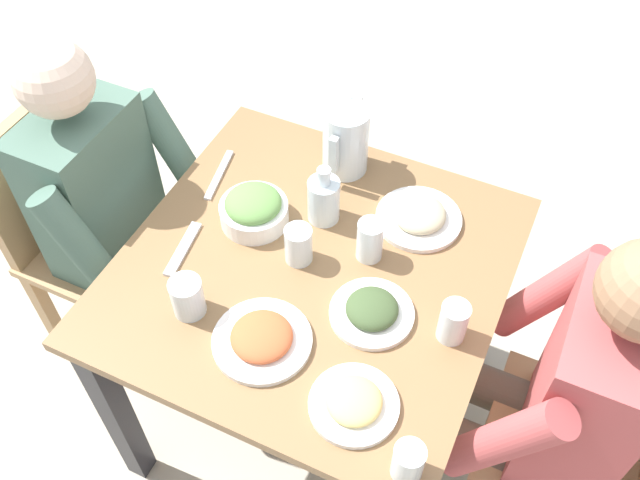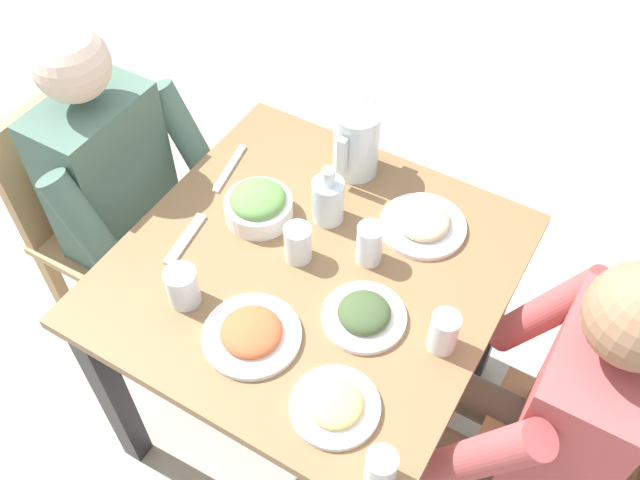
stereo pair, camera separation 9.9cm
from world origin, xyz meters
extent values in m
plane|color=#B7AD99|center=(0.00, 0.00, 0.00)|extent=(8.00, 8.00, 0.00)
cube|color=olive|center=(0.00, 0.00, 0.73)|extent=(0.89, 0.89, 0.03)
cube|color=#232328|center=(-0.39, -0.39, 0.36)|extent=(0.06, 0.06, 0.71)
cube|color=#232328|center=(0.39, -0.39, 0.36)|extent=(0.06, 0.06, 0.71)
cube|color=#232328|center=(-0.39, 0.39, 0.36)|extent=(0.06, 0.06, 0.71)
cube|color=tan|center=(-0.19, -0.87, 0.21)|extent=(0.04, 0.04, 0.41)
cube|color=tan|center=(0.15, -0.87, 0.21)|extent=(0.04, 0.04, 0.41)
cube|color=tan|center=(-0.19, -0.53, 0.21)|extent=(0.04, 0.04, 0.41)
cube|color=tan|center=(0.15, -0.53, 0.21)|extent=(0.04, 0.04, 0.41)
cube|color=tan|center=(-0.02, -0.70, 0.43)|extent=(0.40, 0.40, 0.03)
cube|color=tan|center=(-0.02, -0.88, 0.65)|extent=(0.38, 0.04, 0.42)
cube|color=tan|center=(-0.15, 0.87, 0.21)|extent=(0.04, 0.04, 0.41)
cube|color=tan|center=(-0.15, 0.53, 0.21)|extent=(0.04, 0.04, 0.41)
cube|color=tan|center=(0.02, 0.70, 0.43)|extent=(0.40, 0.40, 0.03)
cube|color=#4C6B5B|center=(-0.02, -0.67, 0.69)|extent=(0.32, 0.20, 0.50)
sphere|color=beige|center=(-0.02, -0.67, 1.06)|extent=(0.19, 0.19, 0.19)
cylinder|color=#665B4C|center=(-0.10, -0.48, 0.41)|extent=(0.11, 0.38, 0.11)
cylinder|color=#665B4C|center=(-0.10, -0.29, 0.22)|extent=(0.10, 0.10, 0.44)
cylinder|color=#4C6B5B|center=(-0.22, -0.53, 0.71)|extent=(0.08, 0.23, 0.37)
cylinder|color=#665B4C|center=(0.07, -0.48, 0.41)|extent=(0.11, 0.38, 0.11)
cylinder|color=#665B4C|center=(0.07, -0.29, 0.22)|extent=(0.10, 0.10, 0.44)
cylinder|color=#4C6B5B|center=(0.18, -0.53, 0.71)|extent=(0.08, 0.23, 0.37)
cube|color=#B24C4C|center=(0.02, 0.67, 0.69)|extent=(0.32, 0.20, 0.50)
cylinder|color=#665B4C|center=(0.11, 0.48, 0.41)|extent=(0.11, 0.38, 0.11)
cylinder|color=#665B4C|center=(0.11, 0.29, 0.22)|extent=(0.10, 0.10, 0.44)
cylinder|color=#B24C4C|center=(0.22, 0.53, 0.71)|extent=(0.08, 0.23, 0.37)
cylinder|color=#665B4C|center=(-0.06, 0.48, 0.41)|extent=(0.11, 0.38, 0.11)
cylinder|color=#665B4C|center=(-0.06, 0.29, 0.22)|extent=(0.10, 0.10, 0.44)
cylinder|color=#B24C4C|center=(-0.18, 0.53, 0.71)|extent=(0.08, 0.23, 0.37)
cylinder|color=silver|center=(-0.34, -0.07, 0.84)|extent=(0.12, 0.12, 0.19)
cube|color=silver|center=(-0.27, -0.07, 0.85)|extent=(0.02, 0.02, 0.11)
cube|color=silver|center=(-0.39, -0.07, 0.92)|extent=(0.04, 0.03, 0.02)
cylinder|color=white|center=(-0.07, -0.19, 0.77)|extent=(0.17, 0.17, 0.05)
ellipsoid|color=#608E47|center=(-0.07, -0.19, 0.81)|extent=(0.14, 0.14, 0.06)
cylinder|color=white|center=(0.07, 0.18, 0.75)|extent=(0.19, 0.19, 0.01)
ellipsoid|color=#3D512D|center=(0.07, 0.18, 0.77)|extent=(0.12, 0.12, 0.05)
cylinder|color=white|center=(-0.24, 0.18, 0.75)|extent=(0.22, 0.22, 0.01)
ellipsoid|color=#B7AD89|center=(-0.24, 0.18, 0.77)|extent=(0.13, 0.13, 0.05)
cylinder|color=white|center=(0.24, -0.01, 0.75)|extent=(0.22, 0.22, 0.01)
ellipsoid|color=#CC5B33|center=(0.24, -0.01, 0.77)|extent=(0.14, 0.14, 0.04)
cylinder|color=white|center=(0.29, 0.23, 0.75)|extent=(0.19, 0.19, 0.01)
ellipsoid|color=#E0C670|center=(0.29, 0.23, 0.76)|extent=(0.12, 0.12, 0.04)
cylinder|color=silver|center=(0.05, 0.36, 0.79)|extent=(0.06, 0.06, 0.10)
cylinder|color=silver|center=(0.23, -0.20, 0.79)|extent=(0.07, 0.07, 0.10)
cylinder|color=silver|center=(0.37, 0.38, 0.79)|extent=(0.06, 0.06, 0.09)
cylinder|color=silver|center=(-0.09, 0.11, 0.80)|extent=(0.06, 0.06, 0.11)
cylinder|color=silver|center=(-0.01, -0.04, 0.79)|extent=(0.07, 0.07, 0.10)
cylinder|color=silver|center=(-0.15, -0.04, 0.80)|extent=(0.08, 0.08, 0.12)
cylinder|color=gold|center=(-0.15, -0.04, 0.78)|extent=(0.07, 0.07, 0.07)
cylinder|color=silver|center=(-0.15, -0.04, 0.88)|extent=(0.03, 0.03, 0.04)
cube|color=silver|center=(0.09, -0.30, 0.75)|extent=(0.17, 0.05, 0.01)
cube|color=silver|center=(-0.17, -0.35, 0.75)|extent=(0.19, 0.05, 0.01)
camera|label=1|loc=(0.91, 0.45, 2.05)|focal=39.12mm
camera|label=2|loc=(0.86, 0.53, 2.05)|focal=39.12mm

